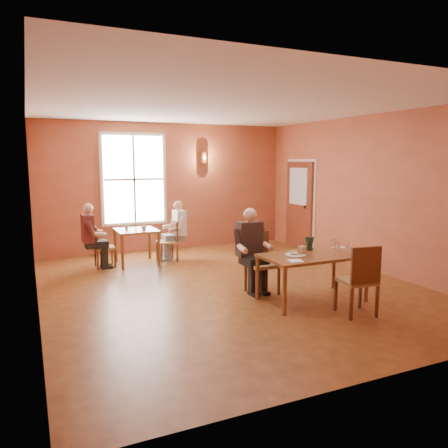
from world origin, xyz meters
name	(u,v)px	position (x,y,z in m)	size (l,w,h in m)	color
ground	(229,286)	(0.00, 0.00, 0.00)	(6.00, 7.00, 0.01)	brown
wall_back	(167,187)	(0.00, 3.50, 1.50)	(6.00, 0.04, 3.00)	brown
wall_front	(386,229)	(0.00, -3.50, 1.50)	(6.00, 0.04, 3.00)	brown
wall_left	(32,207)	(-3.00, 0.00, 1.50)	(0.04, 7.00, 3.00)	brown
wall_right	(369,193)	(3.00, 0.00, 1.50)	(0.04, 7.00, 3.00)	brown
ceiling	(229,106)	(0.00, 0.00, 3.00)	(6.00, 7.00, 0.04)	white
window	(134,179)	(-0.80, 3.45, 1.70)	(1.36, 0.10, 1.96)	white
door	(299,205)	(2.94, 2.30, 1.05)	(0.12, 1.04, 2.10)	maroon
wall_sconce	(204,157)	(0.90, 3.40, 2.20)	(0.16, 0.16, 0.28)	brown
main_table	(312,278)	(0.83, -1.21, 0.36)	(1.53, 0.86, 0.72)	brown
chair_diner_main	(262,263)	(0.33, -0.56, 0.49)	(0.43, 0.43, 0.98)	#502E1C
diner_main	(263,253)	(0.33, -0.59, 0.66)	(0.53, 0.53, 1.32)	#3B2922
chair_empty	(357,279)	(1.05, -1.96, 0.50)	(0.44, 0.44, 1.00)	brown
plate_food	(296,255)	(0.55, -1.18, 0.74)	(0.31, 0.31, 0.04)	white
sandwich	(302,251)	(0.67, -1.17, 0.78)	(0.10, 0.09, 0.12)	#DAB55D
goblet_a	(333,245)	(1.29, -1.11, 0.81)	(0.08, 0.08, 0.19)	white
goblet_b	(349,247)	(1.42, -1.34, 0.81)	(0.07, 0.07, 0.18)	white
goblet_c	(337,248)	(1.16, -1.37, 0.82)	(0.08, 0.08, 0.21)	white
menu_stand	(309,244)	(0.98, -0.92, 0.83)	(0.13, 0.07, 0.22)	#213E27
knife	(319,258)	(0.76, -1.47, 0.72)	(0.20, 0.02, 0.00)	silver
napkin	(295,261)	(0.37, -1.46, 0.72)	(0.18, 0.18, 0.01)	white
side_plate	(339,247)	(1.54, -0.97, 0.73)	(0.19, 0.19, 0.01)	white
sunglasses	(354,255)	(1.37, -1.51, 0.73)	(0.13, 0.04, 0.02)	black
second_table	(137,247)	(-1.05, 2.28, 0.36)	(0.82, 0.82, 0.72)	brown
chair_diner_white	(167,241)	(-0.40, 2.28, 0.43)	(0.38, 0.38, 0.86)	brown
diner_white	(168,232)	(-0.37, 2.28, 0.62)	(0.49, 0.49, 1.23)	silver
chair_diner_maroon	(105,247)	(-1.70, 2.28, 0.42)	(0.37, 0.37, 0.83)	#522D11
diner_maroon	(103,236)	(-1.73, 2.28, 0.63)	(0.51, 0.51, 1.27)	maroon
cup_a	(144,227)	(-0.90, 2.22, 0.76)	(0.11, 0.11, 0.09)	white
cup_b	(126,227)	(-1.22, 2.43, 0.76)	(0.10, 0.10, 0.09)	white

